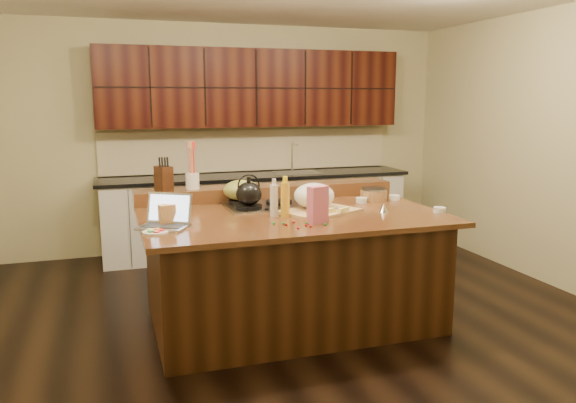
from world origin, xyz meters
name	(u,v)px	position (x,y,z in m)	size (l,w,h in m)	color
room	(290,160)	(0.00, 0.00, 1.35)	(5.52, 5.02, 2.72)	black
island	(290,266)	(0.00, 0.00, 0.46)	(2.40, 1.60, 0.92)	black
back_ledge	(266,192)	(0.00, 0.70, 0.98)	(2.40, 0.30, 0.12)	black
cooktop	(279,204)	(0.00, 0.30, 0.94)	(0.92, 0.52, 0.05)	gray
back_counter	(256,170)	(0.30, 2.23, 0.98)	(3.70, 0.66, 2.40)	silver
kettle	(249,194)	(-0.30, 0.17, 1.06)	(0.21, 0.21, 0.19)	black
green_bowl	(242,190)	(-0.30, 0.43, 1.05)	(0.32, 0.32, 0.17)	olive
laptop	(166,218)	(-1.01, -0.22, 0.98)	(0.43, 0.40, 0.24)	#B7B7BC
oil_bottle	(285,200)	(-0.09, -0.16, 1.06)	(0.07, 0.07, 0.27)	gold
vinegar_bottle	(274,201)	(-0.17, -0.12, 1.04)	(0.06, 0.06, 0.25)	silver
wooden_tray	(316,199)	(0.21, -0.04, 1.02)	(0.70, 0.62, 0.23)	tan
ramekin_a	(440,210)	(1.15, -0.39, 0.94)	(0.10, 0.10, 0.04)	white
ramekin_b	(394,198)	(1.08, 0.24, 0.94)	(0.10, 0.10, 0.04)	white
ramekin_c	(361,200)	(0.74, 0.21, 0.94)	(0.10, 0.10, 0.04)	white
strainer_bowl	(374,195)	(0.90, 0.29, 0.97)	(0.24, 0.24, 0.09)	#996B3F
kitchen_timer	(384,208)	(0.73, -0.23, 0.96)	(0.08, 0.08, 0.07)	silver
pink_bag	(318,205)	(0.07, -0.45, 1.06)	(0.15, 0.08, 0.28)	#D86584
candy_plate	(156,232)	(-1.10, -0.39, 0.93)	(0.18, 0.18, 0.01)	white
package_box	(167,215)	(-1.00, -0.18, 1.00)	(0.11, 0.08, 0.15)	#CE8C49
utensil_crock	(192,181)	(-0.68, 0.70, 1.11)	(0.12, 0.12, 0.14)	white
knife_block	(164,178)	(-0.93, 0.70, 1.15)	(0.11, 0.17, 0.21)	black
gumdrop_0	(286,224)	(-0.18, -0.46, 0.93)	(0.02, 0.02, 0.02)	red
gumdrop_1	(325,224)	(0.09, -0.55, 0.93)	(0.02, 0.02, 0.02)	#198C26
gumdrop_2	(311,226)	(-0.03, -0.56, 0.93)	(0.02, 0.02, 0.02)	red
gumdrop_3	(322,220)	(0.12, -0.40, 0.93)	(0.02, 0.02, 0.02)	#198C26
gumdrop_4	(294,222)	(-0.10, -0.40, 0.93)	(0.02, 0.02, 0.02)	red
gumdrop_5	(274,223)	(-0.26, -0.39, 0.93)	(0.02, 0.02, 0.02)	#198C26
gumdrop_6	(298,228)	(-0.13, -0.59, 0.93)	(0.02, 0.02, 0.02)	red
gumdrop_7	(283,223)	(-0.18, -0.41, 0.93)	(0.02, 0.02, 0.02)	#198C26
gumdrop_8	(306,225)	(-0.05, -0.53, 0.93)	(0.02, 0.02, 0.02)	red
gumdrop_9	(306,223)	(-0.02, -0.46, 0.93)	(0.02, 0.02, 0.02)	#198C26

